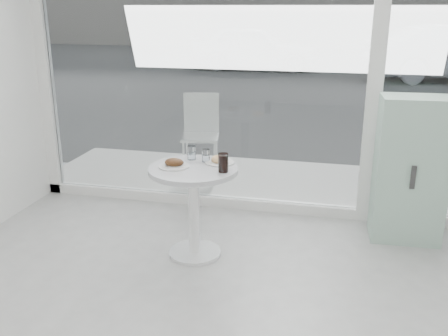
% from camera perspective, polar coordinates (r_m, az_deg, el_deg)
% --- Properties ---
extents(room_shell, '(6.00, 6.00, 6.00)m').
position_cam_1_polar(room_shell, '(1.31, -14.83, 13.68)').
color(room_shell, white).
rests_on(room_shell, ground).
extents(storefront, '(5.00, 0.14, 3.00)m').
position_cam_1_polar(storefront, '(4.76, 7.05, 14.47)').
color(storefront, white).
rests_on(storefront, ground).
extents(main_table, '(0.72, 0.72, 0.77)m').
position_cam_1_polar(main_table, '(4.05, -3.48, -2.88)').
color(main_table, white).
rests_on(main_table, ground).
extents(patio_deck, '(5.60, 1.60, 0.05)m').
position_cam_1_polar(patio_deck, '(5.89, 6.61, -1.64)').
color(patio_deck, beige).
rests_on(patio_deck, ground).
extents(street, '(40.00, 24.00, 0.00)m').
position_cam_1_polar(street, '(17.85, 11.49, 11.21)').
color(street, '#373737').
rests_on(street, ground).
extents(mint_cabinet, '(0.61, 0.43, 1.28)m').
position_cam_1_polar(mint_cabinet, '(4.62, 20.51, -0.20)').
color(mint_cabinet, '#9BC6B0').
rests_on(mint_cabinet, ground).
extents(patio_chair, '(0.49, 0.49, 0.97)m').
position_cam_1_polar(patio_chair, '(5.92, -2.66, 4.39)').
color(patio_chair, white).
rests_on(patio_chair, patio_deck).
extents(car_white, '(4.22, 1.83, 1.42)m').
position_cam_1_polar(car_white, '(16.86, 3.51, 13.58)').
color(car_white, silver).
rests_on(car_white, street).
extents(plate_fritter, '(0.25, 0.25, 0.07)m').
position_cam_1_polar(plate_fritter, '(3.99, -5.67, 0.50)').
color(plate_fritter, silver).
rests_on(plate_fritter, main_table).
extents(plate_donut, '(0.24, 0.24, 0.06)m').
position_cam_1_polar(plate_donut, '(4.08, -0.49, 0.85)').
color(plate_donut, silver).
rests_on(plate_donut, main_table).
extents(water_tumbler_a, '(0.07, 0.07, 0.12)m').
position_cam_1_polar(water_tumbler_a, '(4.17, -3.72, 1.66)').
color(water_tumbler_a, white).
rests_on(water_tumbler_a, main_table).
extents(water_tumbler_b, '(0.07, 0.07, 0.11)m').
position_cam_1_polar(water_tumbler_b, '(4.10, -2.09, 1.34)').
color(water_tumbler_b, white).
rests_on(water_tumbler_b, main_table).
extents(cola_glass, '(0.08, 0.08, 0.15)m').
position_cam_1_polar(cola_glass, '(3.84, -0.09, 0.56)').
color(cola_glass, white).
rests_on(cola_glass, main_table).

